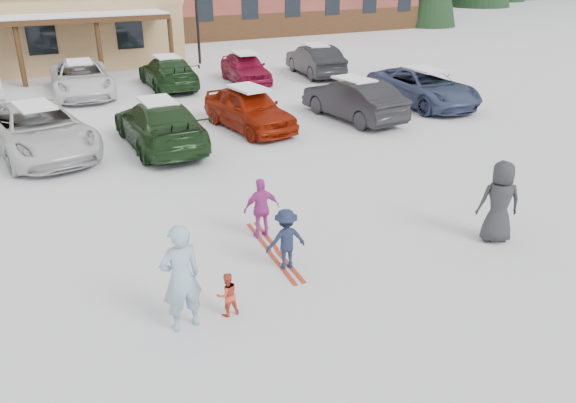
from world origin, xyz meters
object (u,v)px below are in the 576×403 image
parked_car_2 (39,130)px  parked_car_5 (353,99)px  child_magenta (262,208)px  parked_car_11 (168,72)px  parked_car_12 (245,68)px  parked_car_13 (315,60)px  toddler_red (227,295)px  parked_car_3 (160,124)px  child_navy (286,239)px  bystander_dark (499,202)px  parked_car_4 (249,109)px  adult_skier (181,278)px  parked_car_6 (423,87)px  parked_car_10 (81,79)px

parked_car_2 → parked_car_5: size_ratio=1.20×
child_magenta → parked_car_11: bearing=-93.9°
parked_car_12 → child_magenta: bearing=-106.0°
parked_car_13 → toddler_red: bearing=64.2°
child_magenta → parked_car_11: size_ratio=0.28×
child_magenta → parked_car_3: bearing=-83.1°
child_navy → child_magenta: child_magenta is taller
bystander_dark → parked_car_4: bearing=-55.6°
parked_car_2 → bystander_dark: bearing=-62.1°
adult_skier → parked_car_5: (9.68, 9.75, -0.19)m
bystander_dark → child_navy: bearing=14.7°
parked_car_6 → parked_car_13: bearing=96.5°
child_magenta → parked_car_11: parked_car_11 is taller
adult_skier → child_magenta: adult_skier is taller
bystander_dark → parked_car_5: bystander_dark is taller
parked_car_3 → parked_car_13: parked_car_13 is taller
child_magenta → adult_skier: bearing=48.6°
toddler_red → parked_car_12: 19.49m
adult_skier → parked_car_11: size_ratio=0.38×
parked_car_2 → child_magenta: bearing=-75.1°
parked_car_2 → parked_car_10: bearing=63.3°
bystander_dark → parked_car_2: (-8.23, 10.77, -0.13)m
adult_skier → parked_car_12: 19.82m
child_magenta → parked_car_11: 16.13m
child_magenta → parked_car_3: size_ratio=0.26×
parked_car_11 → parked_car_13: parked_car_13 is taller
child_navy → bystander_dark: size_ratio=0.70×
parked_car_2 → parked_car_6: (14.71, -0.42, -0.03)m
parked_car_3 → parked_car_4: (3.37, 0.57, -0.01)m
parked_car_3 → parked_car_13: 13.10m
adult_skier → toddler_red: bearing=174.3°
child_navy → parked_car_13: 19.69m
parked_car_6 → parked_car_11: (-8.45, 8.03, -0.02)m
child_magenta → bystander_dark: bystander_dark is taller
parked_car_4 → parked_car_11: 8.07m
adult_skier → parked_car_12: bearing=-122.0°
parked_car_4 → toddler_red: bearing=-122.3°
parked_car_6 → parked_car_11: size_ratio=1.07×
toddler_red → parked_car_11: 18.83m
toddler_red → child_navy: (1.62, 0.97, 0.23)m
child_navy → bystander_dark: 4.71m
parked_car_4 → parked_car_5: 4.07m
parked_car_11 → bystander_dark: bearing=98.3°
toddler_red → parked_car_3: (1.50, 9.73, 0.35)m
parked_car_2 → parked_car_10: parked_car_2 is taller
parked_car_3 → parked_car_5: (7.40, 0.01, 0.00)m
parked_car_12 → parked_car_2: bearing=-138.8°
adult_skier → bystander_dark: (6.98, -0.03, -0.04)m
bystander_dark → parked_car_12: (1.71, 17.84, -0.19)m
toddler_red → parked_car_2: 10.93m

